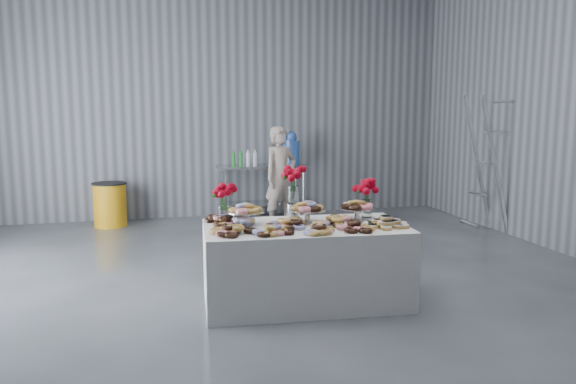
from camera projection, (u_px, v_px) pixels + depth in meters
name	position (u px, v px, depth m)	size (l,w,h in m)	color
ground	(273.00, 302.00, 5.40)	(9.00, 9.00, 0.00)	#373A3F
room_walls	(241.00, 19.00, 5.01)	(8.04, 9.04, 4.02)	gray
display_table	(305.00, 264.00, 5.35)	(1.90, 1.00, 0.75)	white
prep_table	(262.00, 182.00, 9.42)	(1.50, 0.60, 0.90)	silver
donut_mounds	(307.00, 222.00, 5.24)	(1.80, 0.80, 0.09)	gold
cake_stand_left	(246.00, 210.00, 5.33)	(0.36, 0.36, 0.17)	silver
cake_stand_mid	(307.00, 208.00, 5.43)	(0.36, 0.36, 0.17)	silver
cake_stand_right	(357.00, 206.00, 5.52)	(0.36, 0.36, 0.17)	silver
danish_pile	(387.00, 220.00, 5.27)	(0.48, 0.48, 0.11)	white
bouquet_left	(224.00, 193.00, 5.37)	(0.26, 0.26, 0.42)	white
bouquet_right	(367.00, 188.00, 5.67)	(0.26, 0.26, 0.42)	white
bouquet_center	(293.00, 181.00, 5.57)	(0.26, 0.26, 0.57)	silver
water_jug	(291.00, 149.00, 9.46)	(0.28, 0.28, 0.55)	#3968C4
drink_bottles	(244.00, 158.00, 9.18)	(0.54, 0.08, 0.27)	#268C33
person	(281.00, 177.00, 8.63)	(0.57, 0.38, 1.57)	#CC8C93
trash_barrel	(110.00, 204.00, 8.79)	(0.54, 0.54, 0.69)	orange
stepladder	(486.00, 163.00, 8.33)	(0.24, 0.51, 2.06)	silver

